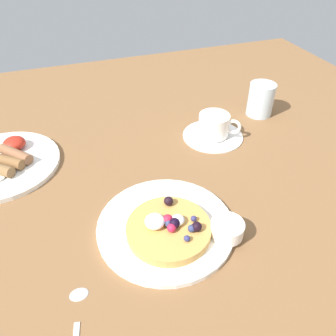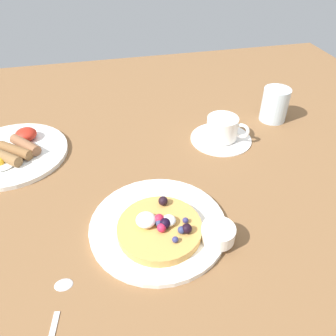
{
  "view_description": "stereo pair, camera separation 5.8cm",
  "coord_description": "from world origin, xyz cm",
  "px_view_note": "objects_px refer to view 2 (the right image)",
  "views": [
    {
      "loc": [
        -13.66,
        -49.69,
        46.13
      ],
      "look_at": [
        3.71,
        0.03,
        4.0
      ],
      "focal_mm": 35.9,
      "sensor_mm": 36.0,
      "label": 1
    },
    {
      "loc": [
        -8.12,
        -51.29,
        46.13
      ],
      "look_at": [
        3.71,
        0.03,
        4.0
      ],
      "focal_mm": 35.9,
      "sensor_mm": 36.0,
      "label": 2
    }
  ],
  "objects_px": {
    "coffee_saucer": "(221,138)",
    "syrup_ramekin": "(218,233)",
    "breakfast_plate": "(12,154)",
    "teaspoon": "(59,303)",
    "water_glass": "(275,105)",
    "coffee_cup": "(223,128)",
    "pancake_plate": "(158,226)"
  },
  "relations": [
    {
      "from": "syrup_ramekin",
      "to": "teaspoon",
      "type": "xyz_separation_m",
      "value": [
        -0.26,
        -0.05,
        -0.02
      ]
    },
    {
      "from": "water_glass",
      "to": "coffee_cup",
      "type": "bearing_deg",
      "value": -159.32
    },
    {
      "from": "pancake_plate",
      "to": "syrup_ramekin",
      "type": "relative_size",
      "value": 4.25
    },
    {
      "from": "pancake_plate",
      "to": "teaspoon",
      "type": "bearing_deg",
      "value": -147.01
    },
    {
      "from": "pancake_plate",
      "to": "teaspoon",
      "type": "distance_m",
      "value": 0.2
    },
    {
      "from": "syrup_ramekin",
      "to": "water_glass",
      "type": "xyz_separation_m",
      "value": [
        0.28,
        0.36,
        0.02
      ]
    },
    {
      "from": "water_glass",
      "to": "pancake_plate",
      "type": "bearing_deg",
      "value": -140.79
    },
    {
      "from": "syrup_ramekin",
      "to": "water_glass",
      "type": "bearing_deg",
      "value": 51.93
    },
    {
      "from": "syrup_ramekin",
      "to": "breakfast_plate",
      "type": "distance_m",
      "value": 0.51
    },
    {
      "from": "coffee_cup",
      "to": "pancake_plate",
      "type": "bearing_deg",
      "value": -130.71
    },
    {
      "from": "syrup_ramekin",
      "to": "breakfast_plate",
      "type": "xyz_separation_m",
      "value": [
        -0.38,
        0.34,
        -0.02
      ]
    },
    {
      "from": "breakfast_plate",
      "to": "teaspoon",
      "type": "relative_size",
      "value": 1.81
    },
    {
      "from": "syrup_ramekin",
      "to": "coffee_cup",
      "type": "bearing_deg",
      "value": 68.52
    },
    {
      "from": "coffee_cup",
      "to": "teaspoon",
      "type": "relative_size",
      "value": 0.67
    },
    {
      "from": "pancake_plate",
      "to": "syrup_ramekin",
      "type": "height_order",
      "value": "syrup_ramekin"
    },
    {
      "from": "syrup_ramekin",
      "to": "breakfast_plate",
      "type": "height_order",
      "value": "syrup_ramekin"
    },
    {
      "from": "water_glass",
      "to": "syrup_ramekin",
      "type": "bearing_deg",
      "value": -128.07
    },
    {
      "from": "water_glass",
      "to": "breakfast_plate",
      "type": "bearing_deg",
      "value": -178.52
    },
    {
      "from": "breakfast_plate",
      "to": "coffee_saucer",
      "type": "distance_m",
      "value": 0.49
    },
    {
      "from": "coffee_cup",
      "to": "breakfast_plate",
      "type": "bearing_deg",
      "value": 174.74
    },
    {
      "from": "syrup_ramekin",
      "to": "coffee_saucer",
      "type": "height_order",
      "value": "syrup_ramekin"
    },
    {
      "from": "breakfast_plate",
      "to": "teaspoon",
      "type": "distance_m",
      "value": 0.42
    },
    {
      "from": "pancake_plate",
      "to": "breakfast_plate",
      "type": "xyz_separation_m",
      "value": [
        -0.28,
        0.29,
        0.0
      ]
    },
    {
      "from": "teaspoon",
      "to": "coffee_cup",
      "type": "bearing_deg",
      "value": 42.99
    },
    {
      "from": "coffee_saucer",
      "to": "syrup_ramekin",
      "type": "bearing_deg",
      "value": -111.19
    },
    {
      "from": "breakfast_plate",
      "to": "teaspoon",
      "type": "height_order",
      "value": "breakfast_plate"
    },
    {
      "from": "pancake_plate",
      "to": "coffee_saucer",
      "type": "height_order",
      "value": "pancake_plate"
    },
    {
      "from": "pancake_plate",
      "to": "teaspoon",
      "type": "height_order",
      "value": "pancake_plate"
    },
    {
      "from": "syrup_ramekin",
      "to": "coffee_cup",
      "type": "height_order",
      "value": "coffee_cup"
    },
    {
      "from": "syrup_ramekin",
      "to": "coffee_cup",
      "type": "relative_size",
      "value": 0.62
    },
    {
      "from": "water_glass",
      "to": "coffee_saucer",
      "type": "bearing_deg",
      "value": -159.76
    },
    {
      "from": "breakfast_plate",
      "to": "coffee_saucer",
      "type": "bearing_deg",
      "value": -5.16
    }
  ]
}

